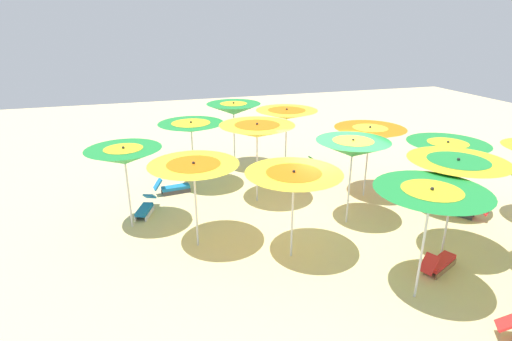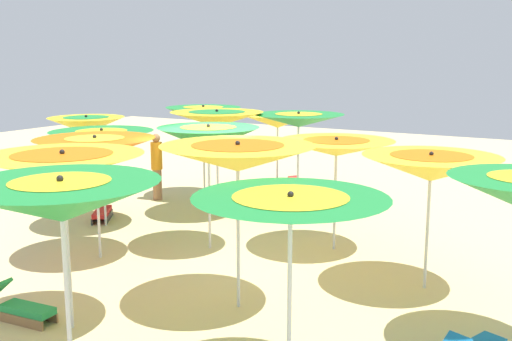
# 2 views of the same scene
# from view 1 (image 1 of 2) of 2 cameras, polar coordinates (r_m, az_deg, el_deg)

# --- Properties ---
(ground) EXTENTS (40.25, 40.25, 0.04)m
(ground) POSITION_cam_1_polar(r_m,az_deg,el_deg) (11.79, 10.41, -7.22)
(ground) COLOR beige
(beach_umbrella_0) EXTENTS (1.97, 1.97, 2.33)m
(beach_umbrella_0) POSITION_cam_1_polar(r_m,az_deg,el_deg) (11.07, -18.08, 1.94)
(beach_umbrella_0) COLOR silver
(beach_umbrella_0) RESTS_ON ground
(beach_umbrella_1) EXTENTS (2.17, 2.17, 2.26)m
(beach_umbrella_1) POSITION_cam_1_polar(r_m,az_deg,el_deg) (9.72, -8.74, -0.16)
(beach_umbrella_1) COLOR silver
(beach_umbrella_1) RESTS_ON ground
(beach_umbrella_2) EXTENTS (2.23, 2.23, 2.23)m
(beach_umbrella_2) POSITION_cam_1_polar(r_m,az_deg,el_deg) (9.18, 5.32, -1.15)
(beach_umbrella_2) COLOR silver
(beach_umbrella_2) RESTS_ON ground
(beach_umbrella_3) EXTENTS (2.15, 2.15, 2.46)m
(beach_umbrella_3) POSITION_cam_1_polar(r_m,az_deg,el_deg) (8.31, 23.40, -3.51)
(beach_umbrella_3) COLOR silver
(beach_umbrella_3) RESTS_ON ground
(beach_umbrella_5) EXTENTS (2.14, 2.14, 2.31)m
(beach_umbrella_5) POSITION_cam_1_polar(r_m,az_deg,el_deg) (13.43, -9.12, 6.03)
(beach_umbrella_5) COLOR silver
(beach_umbrella_5) RESTS_ON ground
(beach_umbrella_6) EXTENTS (2.27, 2.27, 2.53)m
(beach_umbrella_6) POSITION_cam_1_polar(r_m,az_deg,el_deg) (12.12, 0.15, 5.63)
(beach_umbrella_6) COLOR silver
(beach_umbrella_6) RESTS_ON ground
(beach_umbrella_7) EXTENTS (1.97, 1.97, 2.47)m
(beach_umbrella_7) POSITION_cam_1_polar(r_m,az_deg,el_deg) (11.04, 13.44, 3.05)
(beach_umbrella_7) COLOR silver
(beach_umbrella_7) RESTS_ON ground
(beach_umbrella_8) EXTENTS (2.19, 2.19, 2.53)m
(beach_umbrella_8) POSITION_cam_1_polar(r_m,az_deg,el_deg) (10.07, 26.47, 0.38)
(beach_umbrella_8) COLOR silver
(beach_umbrella_8) RESTS_ON ground
(beach_umbrella_10) EXTENTS (2.01, 2.01, 2.56)m
(beach_umbrella_10) POSITION_cam_1_polar(r_m,az_deg,el_deg) (15.16, -3.17, 8.65)
(beach_umbrella_10) COLOR silver
(beach_umbrella_10) RESTS_ON ground
(beach_umbrella_11) EXTENTS (2.16, 2.16, 2.52)m
(beach_umbrella_11) POSITION_cam_1_polar(r_m,az_deg,el_deg) (14.28, 4.33, 7.89)
(beach_umbrella_11) COLOR silver
(beach_umbrella_11) RESTS_ON ground
(beach_umbrella_12) EXTENTS (2.20, 2.20, 2.33)m
(beach_umbrella_12) POSITION_cam_1_polar(r_m,az_deg,el_deg) (13.05, 15.70, 5.00)
(beach_umbrella_12) COLOR silver
(beach_umbrella_12) RESTS_ON ground
(beach_umbrella_13) EXTENTS (2.25, 2.25, 2.20)m
(beach_umbrella_13) POSITION_cam_1_polar(r_m,az_deg,el_deg) (12.68, 25.32, 2.91)
(beach_umbrella_13) COLOR silver
(beach_umbrella_13) RESTS_ON ground
(lounger_0) EXTENTS (0.47, 1.20, 0.59)m
(lounger_0) POSITION_cam_1_polar(r_m,az_deg,el_deg) (13.64, -11.60, -2.38)
(lounger_0) COLOR #333338
(lounger_0) RESTS_ON ground
(lounger_1) EXTENTS (0.81, 1.29, 0.60)m
(lounger_1) POSITION_cam_1_polar(r_m,az_deg,el_deg) (10.31, 24.36, -11.80)
(lounger_1) COLOR olive
(lounger_1) RESTS_ON ground
(lounger_2) EXTENTS (1.25, 1.00, 0.51)m
(lounger_2) POSITION_cam_1_polar(r_m,az_deg,el_deg) (13.32, 26.80, -4.86)
(lounger_2) COLOR #333338
(lounger_2) RESTS_ON ground
(lounger_3) EXTENTS (0.41, 1.22, 0.56)m
(lounger_3) POSITION_cam_1_polar(r_m,az_deg,el_deg) (15.33, 6.60, 0.51)
(lounger_3) COLOR olive
(lounger_3) RESTS_ON ground
(lounger_5) EXTENTS (1.20, 0.71, 0.50)m
(lounger_5) POSITION_cam_1_polar(r_m,az_deg,el_deg) (12.39, -15.34, -5.13)
(lounger_5) COLOR silver
(lounger_5) RESTS_ON ground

